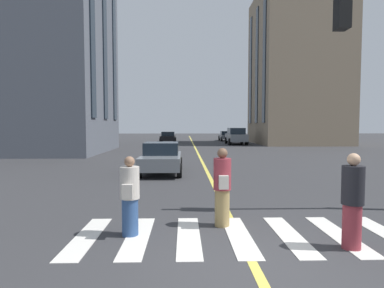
% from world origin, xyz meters
% --- Properties ---
extents(ground_plane, '(160.00, 160.00, 0.00)m').
position_xyz_m(ground_plane, '(0.00, 0.00, 0.00)').
color(ground_plane, '#333335').
extents(lane_centre_line, '(80.00, 0.16, 0.01)m').
position_xyz_m(lane_centre_line, '(20.00, 0.00, 0.00)').
color(lane_centre_line, '#D8C64C').
rests_on(lane_centre_line, ground_plane).
extents(crosswalk_marking, '(2.40, 6.45, 0.01)m').
position_xyz_m(crosswalk_marking, '(1.40, -0.00, 0.01)').
color(crosswalk_marking, silver).
rests_on(crosswalk_marking, ground_plane).
extents(car_grey_parked_a, '(4.40, 1.95, 1.37)m').
position_xyz_m(car_grey_parked_a, '(39.99, -4.90, 0.70)').
color(car_grey_parked_a, slate).
rests_on(car_grey_parked_a, ground_plane).
extents(car_black_mid, '(4.40, 1.95, 1.37)m').
position_xyz_m(car_black_mid, '(35.49, 3.08, 0.70)').
color(car_black_mid, black).
rests_on(car_black_mid, ground_plane).
extents(car_grey_far, '(4.70, 2.14, 1.88)m').
position_xyz_m(car_grey_far, '(31.79, -4.90, 0.97)').
color(car_grey_far, slate).
rests_on(car_grey_far, ground_plane).
extents(car_grey_trailing, '(3.90, 1.89, 1.40)m').
position_xyz_m(car_grey_trailing, '(9.82, 2.13, 0.70)').
color(car_grey_trailing, slate).
rests_on(car_grey_trailing, ground_plane).
extents(pedestrian_near, '(0.50, 0.38, 1.70)m').
position_xyz_m(pedestrian_near, '(2.03, 0.26, 0.85)').
color(pedestrian_near, '#997F4C').
rests_on(pedestrian_near, ground_plane).
extents(pedestrian_companion, '(0.38, 0.38, 1.70)m').
position_xyz_m(pedestrian_companion, '(0.70, -1.88, 0.85)').
color(pedestrian_companion, maroon).
rests_on(pedestrian_companion, ground_plane).
extents(pedestrian_far, '(0.50, 0.38, 1.58)m').
position_xyz_m(pedestrian_far, '(1.48, 2.16, 0.79)').
color(pedestrian_far, '#2D4C7F').
rests_on(pedestrian_far, ground_plane).
extents(building_left_near, '(10.59, 12.09, 19.39)m').
position_xyz_m(building_left_near, '(21.61, 13.48, 9.70)').
color(building_left_near, '#565B66').
rests_on(building_left_near, ground_plane).
extents(building_right_near, '(10.52, 9.53, 17.56)m').
position_xyz_m(building_right_near, '(32.96, -12.20, 8.78)').
color(building_right_near, gray).
rests_on(building_right_near, ground_plane).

